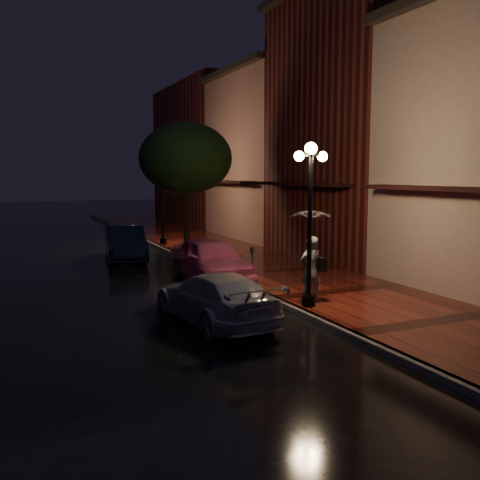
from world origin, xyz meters
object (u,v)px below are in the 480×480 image
silver_car (215,298)px  parking_meter (252,262)px  pink_car (211,260)px  woman_with_umbrella (311,241)px  streetlamp_far (162,195)px  navy_car (125,243)px  streetlamp_near (310,214)px  street_tree (186,161)px

silver_car → parking_meter: bearing=-134.6°
pink_car → woman_with_umbrella: bearing=-73.6°
streetlamp_far → woman_with_umbrella: 13.64m
woman_with_umbrella → parking_meter: size_ratio=2.10×
pink_car → silver_car: size_ratio=1.05×
streetlamp_far → navy_car: (-2.64, -3.42, -1.87)m
pink_car → parking_meter: (0.75, -1.67, 0.12)m
navy_car → parking_meter: (2.44, -7.49, 0.16)m
streetlamp_near → woman_with_umbrella: (0.29, 0.38, -0.76)m
streetlamp_far → navy_car: streetlamp_far is taller
navy_car → silver_car: (-0.01, -10.53, -0.11)m
street_tree → pink_car: size_ratio=1.28×
silver_car → street_tree: bearing=-110.6°
parking_meter → streetlamp_near: bearing=-102.7°
navy_car → woman_with_umbrella: 10.67m
street_tree → woman_with_umbrella: bearing=-89.9°
navy_car → silver_car: navy_car is taller
silver_car → pink_car: bearing=-115.6°
street_tree → parking_meter: (-0.46, -7.89, -3.36)m
streetlamp_far → silver_car: size_ratio=1.00×
streetlamp_near → pink_car: 5.20m
silver_car → streetlamp_near: bearing=173.1°
streetlamp_far → woman_with_umbrella: (0.29, -13.62, -0.76)m
streetlamp_near → silver_car: bearing=178.8°
navy_car → parking_meter: bearing=-64.4°
woman_with_umbrella → parking_meter: woman_with_umbrella is taller
streetlamp_near → streetlamp_far: (0.00, 14.00, 0.00)m
streetlamp_far → silver_car: (-2.66, -13.94, -1.98)m
street_tree → silver_car: size_ratio=1.35×
parking_meter → woman_with_umbrella: bearing=-96.2°
streetlamp_far → navy_car: bearing=-127.7°
street_tree → parking_meter: bearing=-93.3°
streetlamp_far → navy_car: 4.71m
street_tree → pink_car: (-1.21, -6.22, -3.47)m
navy_car → parking_meter: size_ratio=3.65×
streetlamp_far → silver_car: 14.33m
streetlamp_near → pink_car: bearing=101.3°
pink_car → woman_with_umbrella: woman_with_umbrella is taller
streetlamp_far → streetlamp_near: bearing=-90.0°
streetlamp_near → parking_meter: streetlamp_near is taller
navy_car → silver_car: size_ratio=1.03×
street_tree → woman_with_umbrella: street_tree is taller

